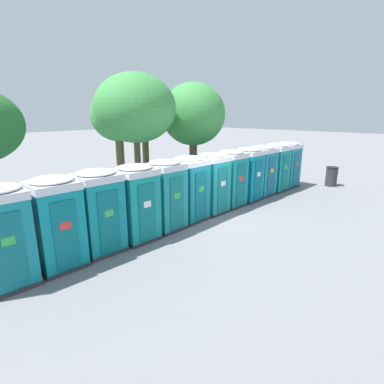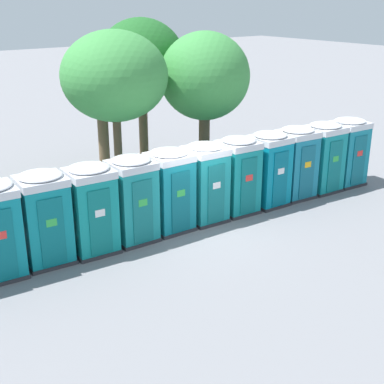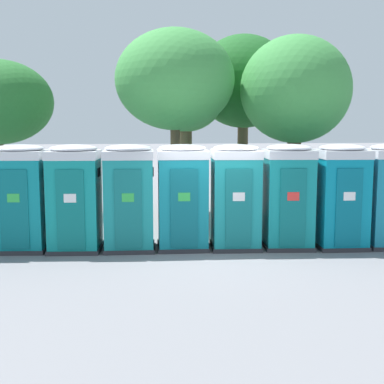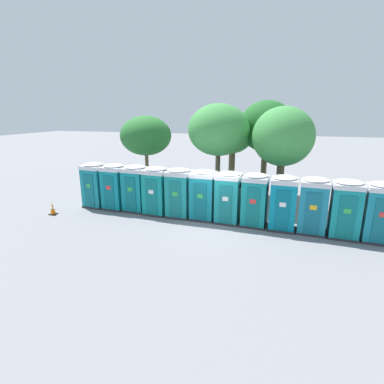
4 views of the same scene
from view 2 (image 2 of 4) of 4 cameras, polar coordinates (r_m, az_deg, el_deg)
ground_plane at (r=16.54m, az=0.34°, el=-3.92°), size 120.00×120.00×0.00m
portapotty_2 at (r=14.58m, az=-15.47°, el=-2.65°), size 1.32×1.28×2.54m
portapotty_3 at (r=14.90m, az=-10.69°, el=-1.74°), size 1.28×1.27×2.54m
portapotty_4 at (r=15.43m, az=-6.36°, el=-0.73°), size 1.23×1.22×2.54m
portapotty_5 at (r=16.05m, az=-2.38°, el=0.24°), size 1.23×1.22×2.54m
portapotty_6 at (r=16.70m, az=1.44°, el=1.05°), size 1.23×1.25×2.54m
portapotty_7 at (r=17.43m, az=4.90°, el=1.82°), size 1.24×1.27×2.54m
portapotty_8 at (r=18.20m, az=8.18°, el=2.48°), size 1.21×1.23×2.54m
portapotty_9 at (r=19.07m, az=11.03°, el=3.14°), size 1.30×1.29×2.54m
portapotty_10 at (r=19.93m, az=13.81°, el=3.67°), size 1.28×1.26×2.54m
portapotty_11 at (r=20.86m, az=16.23°, el=4.18°), size 1.31×1.28×2.54m
street_tree_0 at (r=18.00m, az=-8.27°, el=12.08°), size 3.51×3.51×5.78m
street_tree_2 at (r=19.82m, az=1.36°, el=12.16°), size 3.29×3.29×5.61m
street_tree_3 at (r=20.04m, az=-9.78°, el=11.79°), size 2.62×2.62×5.26m
street_tree_4 at (r=21.32m, az=-5.43°, el=13.77°), size 3.38×3.38×6.01m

